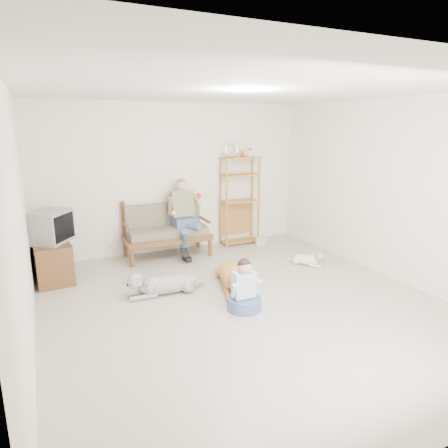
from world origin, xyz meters
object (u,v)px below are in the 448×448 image
loveseat (166,229)px  tv_stand (52,261)px  golden_retriever (232,277)px  etagere (240,200)px

loveseat → tv_stand: (-1.93, -0.41, -0.19)m
tv_stand → golden_retriever: size_ratio=0.72×
loveseat → golden_retriever: size_ratio=1.16×
loveseat → tv_stand: size_ratio=1.62×
etagere → golden_retriever: (-1.14, -1.97, -0.71)m
etagere → golden_retriever: size_ratio=1.54×
etagere → golden_retriever: etagere is taller
tv_stand → golden_retriever: bearing=-35.9°
loveseat → etagere: 1.60m
tv_stand → golden_retriever: 2.75m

